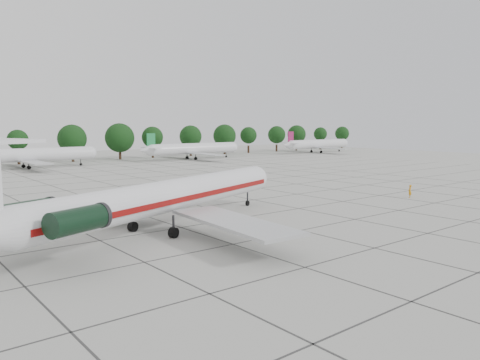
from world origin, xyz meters
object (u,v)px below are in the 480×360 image
at_px(main_airliner, 156,198).
at_px(ground_crew, 410,191).
at_px(bg_airliner_c, 29,155).
at_px(bg_airliner_e, 318,144).
at_px(bg_airliner_d, 194,149).

height_order(main_airliner, ground_crew, main_airliner).
relative_size(bg_airliner_c, bg_airliner_e, 1.00).
bearing_deg(bg_airliner_c, main_airliner, -96.74).
height_order(ground_crew, bg_airliner_c, bg_airliner_c).
height_order(ground_crew, bg_airliner_d, bg_airliner_d).
xyz_separation_m(bg_airliner_c, bg_airliner_d, (43.39, 0.03, 0.00)).
bearing_deg(ground_crew, main_airliner, -31.50).
bearing_deg(bg_airliner_e, bg_airliner_c, 179.16).
bearing_deg(bg_airliner_e, main_airliner, -144.94).
height_order(main_airliner, bg_airliner_d, main_airliner).
distance_m(bg_airliner_c, bg_airliner_e, 93.45).
distance_m(bg_airliner_c, bg_airliner_d, 43.39).
bearing_deg(main_airliner, bg_airliner_d, 33.84).
relative_size(ground_crew, bg_airliner_d, 0.06).
xyz_separation_m(main_airliner, bg_airliner_e, (102.07, 71.63, -0.28)).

